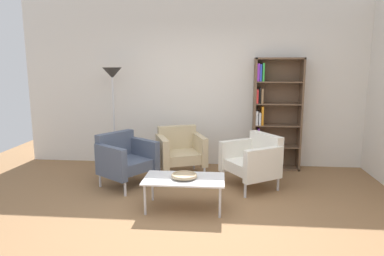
% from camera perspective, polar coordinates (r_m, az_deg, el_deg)
% --- Properties ---
extents(ground_plane, '(8.32, 8.32, 0.00)m').
position_cam_1_polar(ground_plane, '(4.17, -0.54, -15.09)').
color(ground_plane, olive).
extents(plaster_back_panel, '(6.40, 0.12, 2.90)m').
position_cam_1_polar(plaster_back_panel, '(6.23, 1.69, 7.24)').
color(plaster_back_panel, silver).
rests_on(plaster_back_panel, ground_plane).
extents(bookshelf_tall, '(0.80, 0.30, 1.90)m').
position_cam_1_polar(bookshelf_tall, '(6.12, 13.02, 2.10)').
color(bookshelf_tall, brown).
rests_on(bookshelf_tall, ground_plane).
extents(coffee_table_low, '(1.00, 0.56, 0.40)m').
position_cam_1_polar(coffee_table_low, '(4.39, -1.29, -8.57)').
color(coffee_table_low, silver).
rests_on(coffee_table_low, ground_plane).
extents(decorative_bowl, '(0.32, 0.32, 0.05)m').
position_cam_1_polar(decorative_bowl, '(4.37, -1.29, -7.75)').
color(decorative_bowl, tan).
rests_on(decorative_bowl, coffee_table_low).
extents(armchair_corner_red, '(0.90, 0.86, 0.78)m').
position_cam_1_polar(armchair_corner_red, '(5.68, -1.93, -3.65)').
color(armchair_corner_red, '#C6B289').
rests_on(armchair_corner_red, ground_plane).
extents(armchair_near_window, '(0.92, 0.94, 0.78)m').
position_cam_1_polar(armchair_near_window, '(5.21, 9.98, -5.12)').
color(armchair_near_window, white).
rests_on(armchair_near_window, ground_plane).
extents(armchair_spare_guest, '(0.93, 0.95, 0.78)m').
position_cam_1_polar(armchair_spare_guest, '(5.31, -10.88, -4.86)').
color(armchair_spare_guest, '#4C566B').
rests_on(armchair_spare_guest, ground_plane).
extents(floor_lamp_torchiere, '(0.32, 0.32, 1.74)m').
position_cam_1_polar(floor_lamp_torchiere, '(6.01, -12.84, 6.85)').
color(floor_lamp_torchiere, silver).
rests_on(floor_lamp_torchiere, ground_plane).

